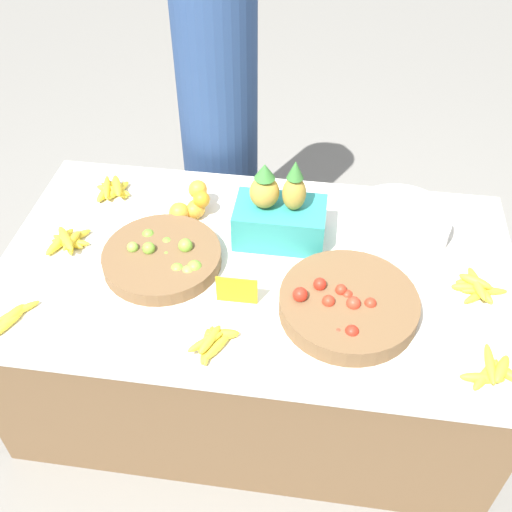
# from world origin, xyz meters

# --- Properties ---
(ground_plane) EXTENTS (12.00, 12.00, 0.00)m
(ground_plane) POSITION_xyz_m (0.00, 0.00, 0.00)
(ground_plane) COLOR gray
(market_table) EXTENTS (1.88, 1.08, 0.68)m
(market_table) POSITION_xyz_m (0.00, 0.00, 0.34)
(market_table) COLOR brown
(market_table) RESTS_ON ground_plane
(lime_bowl) EXTENTS (0.43, 0.43, 0.09)m
(lime_bowl) POSITION_xyz_m (-0.33, -0.03, 0.71)
(lime_bowl) COLOR brown
(lime_bowl) RESTS_ON market_table
(tomato_basket) EXTENTS (0.46, 0.46, 0.11)m
(tomato_basket) POSITION_xyz_m (0.33, -0.17, 0.72)
(tomato_basket) COLOR brown
(tomato_basket) RESTS_ON market_table
(orange_pile) EXTENTS (0.16, 0.17, 0.13)m
(orange_pile) POSITION_xyz_m (-0.29, 0.25, 0.74)
(orange_pile) COLOR orange
(orange_pile) RESTS_ON market_table
(metal_bowl) EXTENTS (0.37, 0.37, 0.10)m
(metal_bowl) POSITION_xyz_m (0.52, 0.26, 0.73)
(metal_bowl) COLOR silver
(metal_bowl) RESTS_ON market_table
(price_sign) EXTENTS (0.14, 0.01, 0.11)m
(price_sign) POSITION_xyz_m (-0.04, -0.18, 0.74)
(price_sign) COLOR orange
(price_sign) RESTS_ON market_table
(produce_crate) EXTENTS (0.34, 0.20, 0.35)m
(produce_crate) POSITION_xyz_m (0.06, 0.17, 0.79)
(produce_crate) COLOR teal
(produce_crate) RESTS_ON market_table
(banana_bunch_front_left) EXTENTS (0.13, 0.18, 0.04)m
(banana_bunch_front_left) POSITION_xyz_m (-0.76, -0.37, 0.70)
(banana_bunch_front_left) COLOR yellow
(banana_bunch_front_left) RESTS_ON market_table
(banana_bunch_front_right) EXTENTS (0.16, 0.16, 0.06)m
(banana_bunch_front_right) POSITION_xyz_m (-0.64, 0.34, 0.71)
(banana_bunch_front_right) COLOR yellow
(banana_bunch_front_right) RESTS_ON market_table
(banana_bunch_middle_left) EXTENTS (0.16, 0.17, 0.06)m
(banana_bunch_middle_left) POSITION_xyz_m (-0.71, 0.01, 0.71)
(banana_bunch_middle_left) COLOR yellow
(banana_bunch_middle_left) RESTS_ON market_table
(banana_bunch_middle_right) EXTENTS (0.19, 0.17, 0.06)m
(banana_bunch_middle_right) POSITION_xyz_m (0.78, -0.37, 0.71)
(banana_bunch_middle_right) COLOR yellow
(banana_bunch_middle_right) RESTS_ON market_table
(banana_bunch_front_center) EXTENTS (0.16, 0.16, 0.06)m
(banana_bunch_front_center) POSITION_xyz_m (-0.09, -0.38, 0.70)
(banana_bunch_front_center) COLOR yellow
(banana_bunch_front_center) RESTS_ON market_table
(banana_bunch_back_center) EXTENTS (0.19, 0.16, 0.06)m
(banana_bunch_back_center) POSITION_xyz_m (0.77, -0.02, 0.71)
(banana_bunch_back_center) COLOR yellow
(banana_bunch_back_center) RESTS_ON market_table
(vendor_person) EXTENTS (0.35, 0.35, 1.72)m
(vendor_person) POSITION_xyz_m (-0.29, 0.82, 0.80)
(vendor_person) COLOR navy
(vendor_person) RESTS_ON ground_plane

